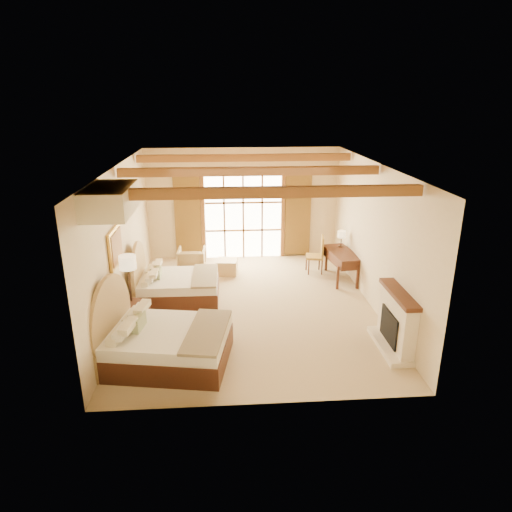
{
  "coord_description": "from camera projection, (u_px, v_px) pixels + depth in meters",
  "views": [
    {
      "loc": [
        -0.58,
        -9.43,
        4.54
      ],
      "look_at": [
        0.13,
        0.2,
        1.15
      ],
      "focal_mm": 32.0,
      "sensor_mm": 36.0,
      "label": 1
    }
  ],
  "objects": [
    {
      "name": "bed_far",
      "position": [
        172.0,
        284.0,
        10.69
      ],
      "size": [
        1.89,
        1.48,
        1.24
      ],
      "rotation": [
        0.0,
        0.0,
        -0.01
      ],
      "color": "#492719",
      "rests_on": "floor"
    },
    {
      "name": "french_doors",
      "position": [
        243.0,
        216.0,
        13.24
      ],
      "size": [
        3.95,
        0.08,
        2.6
      ],
      "color": "white",
      "rests_on": "ground"
    },
    {
      "name": "ceiling",
      "position": [
        250.0,
        165.0,
        9.36
      ],
      "size": [
        7.0,
        7.0,
        0.0
      ],
      "primitive_type": "plane",
      "rotation": [
        3.14,
        0.0,
        0.0
      ],
      "color": "#AD743D",
      "rests_on": "ground"
    },
    {
      "name": "wall_right",
      "position": [
        374.0,
        237.0,
        10.08
      ],
      "size": [
        0.0,
        7.0,
        7.0
      ],
      "primitive_type": "plane",
      "rotation": [
        1.57,
        0.0,
        -1.57
      ],
      "color": "beige",
      "rests_on": "ground"
    },
    {
      "name": "fireplace",
      "position": [
        395.0,
        324.0,
        8.55
      ],
      "size": [
        0.46,
        1.4,
        1.16
      ],
      "color": "beige",
      "rests_on": "ground"
    },
    {
      "name": "desk_lamp",
      "position": [
        342.0,
        235.0,
        12.05
      ],
      "size": [
        0.22,
        0.22,
        0.43
      ],
      "color": "#37251A",
      "rests_on": "desk"
    },
    {
      "name": "armchair",
      "position": [
        192.0,
        260.0,
        12.38
      ],
      "size": [
        0.74,
        0.76,
        0.67
      ],
      "primitive_type": "imported",
      "rotation": [
        0.0,
        0.0,
        -3.17
      ],
      "color": "tan",
      "rests_on": "floor"
    },
    {
      "name": "painting",
      "position": [
        116.0,
        247.0,
        8.95
      ],
      "size": [
        0.06,
        0.95,
        0.75
      ],
      "color": "gold",
      "rests_on": "wall_left"
    },
    {
      "name": "wall_back",
      "position": [
        243.0,
        204.0,
        13.18
      ],
      "size": [
        5.5,
        0.0,
        5.5
      ],
      "primitive_type": "plane",
      "rotation": [
        1.57,
        0.0,
        0.0
      ],
      "color": "beige",
      "rests_on": "ground"
    },
    {
      "name": "nightstand",
      "position": [
        135.0,
        316.0,
        9.32
      ],
      "size": [
        0.63,
        0.63,
        0.58
      ],
      "primitive_type": "cube",
      "rotation": [
        0.0,
        0.0,
        -0.36
      ],
      "color": "#492719",
      "rests_on": "floor"
    },
    {
      "name": "bed_near",
      "position": [
        158.0,
        341.0,
        8.11
      ],
      "size": [
        2.39,
        1.95,
        1.41
      ],
      "rotation": [
        0.0,
        0.0,
        -0.17
      ],
      "color": "#492719",
      "rests_on": "floor"
    },
    {
      "name": "ceiling_beams",
      "position": [
        250.0,
        171.0,
        9.4
      ],
      "size": [
        5.39,
        4.6,
        0.18
      ],
      "primitive_type": null,
      "color": "brown",
      "rests_on": "ceiling"
    },
    {
      "name": "floor_lamp",
      "position": [
        128.0,
        267.0,
        9.08
      ],
      "size": [
        0.33,
        0.33,
        1.56
      ],
      "color": "#37251A",
      "rests_on": "floor"
    },
    {
      "name": "wall_left",
      "position": [
        122.0,
        243.0,
        9.7
      ],
      "size": [
        0.0,
        7.0,
        7.0
      ],
      "primitive_type": "plane",
      "rotation": [
        1.57,
        0.0,
        1.57
      ],
      "color": "beige",
      "rests_on": "ground"
    },
    {
      "name": "ottoman",
      "position": [
        227.0,
        267.0,
        12.31
      ],
      "size": [
        0.59,
        0.59,
        0.39
      ],
      "primitive_type": "cube",
      "rotation": [
        0.0,
        0.0,
        -0.11
      ],
      "color": "#A28A55",
      "rests_on": "floor"
    },
    {
      "name": "canopy_valance",
      "position": [
        110.0,
        200.0,
        7.39
      ],
      "size": [
        0.7,
        1.4,
        0.45
      ],
      "primitive_type": "cube",
      "color": "#F9EEC4",
      "rests_on": "ceiling"
    },
    {
      "name": "desk",
      "position": [
        341.0,
        265.0,
        11.86
      ],
      "size": [
        0.8,
        1.47,
        0.75
      ],
      "rotation": [
        0.0,
        0.0,
        0.14
      ],
      "color": "#492719",
      "rests_on": "floor"
    },
    {
      "name": "desk_chair",
      "position": [
        315.0,
        261.0,
        12.35
      ],
      "size": [
        0.52,
        0.52,
        1.02
      ],
      "rotation": [
        0.0,
        0.0,
        -0.17
      ],
      "color": "olive",
      "rests_on": "floor"
    },
    {
      "name": "floor",
      "position": [
        251.0,
        307.0,
        10.42
      ],
      "size": [
        7.0,
        7.0,
        0.0
      ],
      "primitive_type": "plane",
      "color": "tan",
      "rests_on": "ground"
    }
  ]
}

